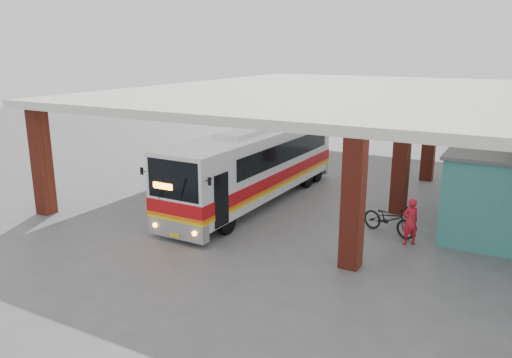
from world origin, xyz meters
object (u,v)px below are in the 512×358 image
Objects in this scene: motorcycle at (389,219)px; pedestrian at (410,222)px; coach_bus at (255,165)px; red_chair at (470,179)px.

motorcycle is 1.15m from pedestrian.
coach_bus is 5.33× the size of motorcycle.
pedestrian is at bearing -109.07° from motorcycle.
motorcycle is 3.00× the size of red_chair.
coach_bus reaches higher than pedestrian.
red_chair is (7.90, 7.50, -1.31)m from coach_bus.
coach_bus is 6.29m from motorcycle.
coach_bus reaches higher than red_chair.
pedestrian reaches higher than motorcycle.
motorcycle reaches higher than red_chair.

